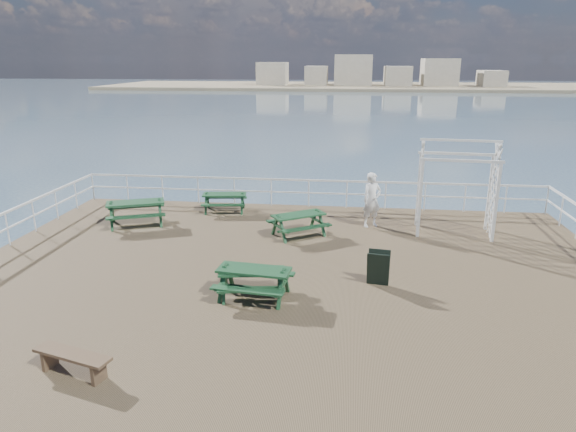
# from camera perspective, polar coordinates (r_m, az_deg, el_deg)

# --- Properties ---
(ground) EXTENTS (18.00, 14.00, 0.30)m
(ground) POSITION_cam_1_polar(r_m,az_deg,el_deg) (13.76, -0.01, -7.33)
(ground) COLOR brown
(ground) RESTS_ON ground
(sea_backdrop) EXTENTS (300.00, 300.00, 9.20)m
(sea_backdrop) POSITION_cam_1_polar(r_m,az_deg,el_deg) (147.06, 11.44, 14.33)
(sea_backdrop) COLOR #455B74
(sea_backdrop) RESTS_ON ground
(railing) EXTENTS (17.77, 13.76, 1.10)m
(railing) POSITION_cam_1_polar(r_m,az_deg,el_deg) (15.80, 0.83, -0.11)
(railing) COLOR silver
(railing) RESTS_ON ground
(picnic_table_a) EXTENTS (2.37, 2.16, 0.94)m
(picnic_table_a) POSITION_cam_1_polar(r_m,az_deg,el_deg) (18.51, -16.55, 0.86)
(picnic_table_a) COLOR #123319
(picnic_table_a) RESTS_ON ground
(picnic_table_b) EXTENTS (1.76, 1.49, 0.78)m
(picnic_table_b) POSITION_cam_1_polar(r_m,az_deg,el_deg) (19.48, -7.06, 1.94)
(picnic_table_b) COLOR #123319
(picnic_table_b) RESTS_ON ground
(picnic_table_c) EXTENTS (2.19, 2.09, 0.83)m
(picnic_table_c) POSITION_cam_1_polar(r_m,az_deg,el_deg) (16.65, 1.19, -0.44)
(picnic_table_c) COLOR #123319
(picnic_table_c) RESTS_ON ground
(picnic_table_d) EXTENTS (1.88, 1.58, 0.84)m
(picnic_table_d) POSITION_cam_1_polar(r_m,az_deg,el_deg) (12.40, -3.80, -6.72)
(picnic_table_d) COLOR #123319
(picnic_table_d) RESTS_ON ground
(picnic_table_e) EXTENTS (1.75, 1.49, 0.77)m
(picnic_table_e) POSITION_cam_1_polar(r_m,az_deg,el_deg) (12.48, -4.04, -6.81)
(picnic_table_e) COLOR #123319
(picnic_table_e) RESTS_ON ground
(flat_bench_far) EXTENTS (1.59, 0.78, 0.45)m
(flat_bench_far) POSITION_cam_1_polar(r_m,az_deg,el_deg) (10.40, -22.81, -14.39)
(flat_bench_far) COLOR brown
(flat_bench_far) RESTS_ON ground
(trellis_arbor) EXTENTS (2.61, 1.54, 3.11)m
(trellis_arbor) POSITION_cam_1_polar(r_m,az_deg,el_deg) (17.55, 18.15, 2.50)
(trellis_arbor) COLOR silver
(trellis_arbor) RESTS_ON ground
(sandwich_board) EXTENTS (0.61, 0.49, 0.91)m
(sandwich_board) POSITION_cam_1_polar(r_m,az_deg,el_deg) (13.28, 10.00, -5.75)
(sandwich_board) COLOR black
(sandwich_board) RESTS_ON ground
(person) EXTENTS (0.82, 0.72, 1.88)m
(person) POSITION_cam_1_polar(r_m,az_deg,el_deg) (17.69, 9.31, 1.77)
(person) COLOR silver
(person) RESTS_ON ground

